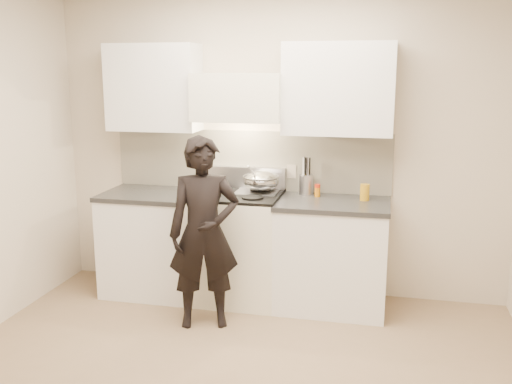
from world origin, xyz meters
TOP-DOWN VIEW (x-y plane):
  - room_shell at (-0.06, 0.37)m, footprint 4.04×3.54m
  - stove at (-0.30, 1.42)m, footprint 0.76×0.65m
  - counter_right at (0.53, 1.43)m, footprint 0.92×0.67m
  - counter_left at (-1.08, 1.43)m, footprint 0.82×0.67m
  - wok at (-0.10, 1.52)m, footprint 0.32×0.40m
  - stock_pot at (-0.50, 1.28)m, footprint 0.28×0.27m
  - utensil_crock at (0.27, 1.64)m, footprint 0.12×0.12m
  - spice_jar at (0.38, 1.56)m, footprint 0.05×0.05m
  - oil_glass at (0.78, 1.51)m, footprint 0.08×0.08m
  - person at (-0.41, 0.86)m, footprint 0.63×0.51m

SIDE VIEW (x-z plane):
  - counter_right at x=0.53m, z-range 0.00..0.92m
  - counter_left at x=-1.08m, z-range 0.00..0.92m
  - stove at x=-0.30m, z-range 0.00..0.95m
  - person at x=-0.41m, z-range 0.00..1.50m
  - spice_jar at x=0.38m, z-range 0.92..1.03m
  - oil_glass at x=0.78m, z-range 0.92..1.06m
  - utensil_crock at x=0.27m, z-range 0.86..1.18m
  - stock_pot at x=-0.50m, z-range 0.96..1.10m
  - wok at x=-0.10m, z-range 0.92..1.17m
  - room_shell at x=-0.06m, z-range 0.25..2.95m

